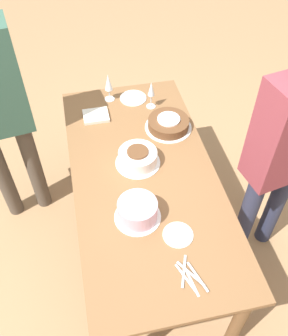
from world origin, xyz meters
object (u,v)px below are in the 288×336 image
(cake_front_chocolate, at_px, (168,124))
(person_cutting, at_px, (285,149))
(cake_center_white, at_px, (138,158))
(cake_back_decorated, at_px, (138,211))
(wine_glass_near, at_px, (108,83))
(wine_glass_far, at_px, (151,90))

(cake_front_chocolate, bearing_deg, person_cutting, -135.17)
(cake_center_white, bearing_deg, cake_back_decorated, 168.40)
(person_cutting, bearing_deg, wine_glass_near, -57.78)
(cake_front_chocolate, relative_size, cake_back_decorated, 1.24)
(wine_glass_far, bearing_deg, cake_center_white, 158.91)
(cake_center_white, distance_m, cake_front_chocolate, 0.37)
(wine_glass_far, bearing_deg, cake_back_decorated, 162.89)
(cake_front_chocolate, distance_m, cake_back_decorated, 0.74)
(person_cutting, bearing_deg, wine_glass_far, -63.67)
(cake_back_decorated, xyz_separation_m, person_cutting, (0.13, -0.86, 0.14))
(cake_back_decorated, relative_size, person_cutting, 0.16)
(wine_glass_far, xyz_separation_m, person_cutting, (-0.76, -0.58, 0.06))
(cake_front_chocolate, bearing_deg, cake_center_white, 136.20)
(cake_center_white, relative_size, cake_front_chocolate, 0.88)
(cake_back_decorated, xyz_separation_m, wine_glass_far, (0.90, -0.28, 0.08))
(cake_back_decorated, height_order, person_cutting, person_cutting)
(cake_front_chocolate, relative_size, person_cutting, 0.19)
(cake_back_decorated, bearing_deg, wine_glass_far, -17.11)
(cake_front_chocolate, distance_m, wine_glass_far, 0.27)
(cake_front_chocolate, height_order, wine_glass_near, wine_glass_near)
(person_cutting, bearing_deg, cake_front_chocolate, -56.18)
(wine_glass_far, height_order, person_cutting, person_cutting)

